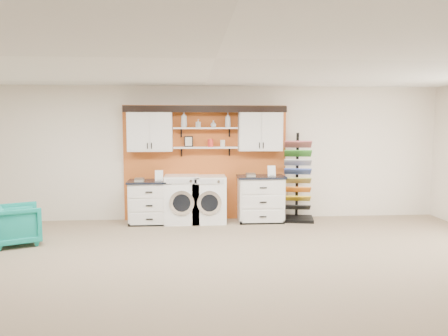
{
  "coord_description": "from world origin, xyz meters",
  "views": [
    {
      "loc": [
        -0.29,
        -5.19,
        2.07
      ],
      "look_at": [
        0.27,
        2.3,
        1.26
      ],
      "focal_mm": 35.0,
      "sensor_mm": 36.0,
      "label": 1
    }
  ],
  "objects": [
    {
      "name": "base_cabinet_left",
      "position": [
        -1.13,
        3.64,
        0.44
      ],
      "size": [
        0.9,
        0.66,
        0.88
      ],
      "color": "white",
      "rests_on": "floor"
    },
    {
      "name": "floor",
      "position": [
        0.0,
        0.0,
        0.0
      ],
      "size": [
        10.0,
        10.0,
        0.0
      ],
      "primitive_type": "plane",
      "color": "gray",
      "rests_on": "ground"
    },
    {
      "name": "soap_bottle_b",
      "position": [
        -0.15,
        3.8,
        2.03
      ],
      "size": [
        0.11,
        0.11,
        0.17
      ],
      "primitive_type": "imported",
      "rotation": [
        0.0,
        0.0,
        2.35
      ],
      "color": "silver",
      "rests_on": "shelf_upper"
    },
    {
      "name": "base_cabinet_right",
      "position": [
        1.13,
        3.64,
        0.48
      ],
      "size": [
        0.97,
        0.66,
        0.95
      ],
      "color": "white",
      "rests_on": "floor"
    },
    {
      "name": "soap_bottle_d",
      "position": [
        0.46,
        3.8,
        2.1
      ],
      "size": [
        0.13,
        0.14,
        0.31
      ],
      "primitive_type": "imported",
      "rotation": [
        0.0,
        0.0,
        2.98
      ],
      "color": "silver",
      "rests_on": "shelf_upper"
    },
    {
      "name": "upper_cabinet_left",
      "position": [
        -1.13,
        3.79,
        1.88
      ],
      "size": [
        0.9,
        0.35,
        0.84
      ],
      "color": "white",
      "rests_on": "wall_back"
    },
    {
      "name": "sample_rack",
      "position": [
        1.91,
        3.68,
        0.56
      ],
      "size": [
        0.76,
        0.67,
        1.83
      ],
      "rotation": [
        0.0,
        0.0,
        -0.19
      ],
      "color": "black",
      "rests_on": "floor"
    },
    {
      "name": "canister_red",
      "position": [
        0.1,
        3.8,
        1.62
      ],
      "size": [
        0.11,
        0.11,
        0.16
      ],
      "primitive_type": "cylinder",
      "color": "red",
      "rests_on": "shelf_lower"
    },
    {
      "name": "dryer",
      "position": [
        0.05,
        3.64,
        0.48
      ],
      "size": [
        0.69,
        0.71,
        0.96
      ],
      "color": "white",
      "rests_on": "floor"
    },
    {
      "name": "soap_bottle_a",
      "position": [
        -0.44,
        3.8,
        2.11
      ],
      "size": [
        0.18,
        0.18,
        0.33
      ],
      "primitive_type": "imported",
      "rotation": [
        0.0,
        0.0,
        2.56
      ],
      "color": "silver",
      "rests_on": "shelf_upper"
    },
    {
      "name": "picture_frame",
      "position": [
        -0.35,
        3.85,
        1.66
      ],
      "size": [
        0.18,
        0.02,
        0.22
      ],
      "color": "black",
      "rests_on": "shelf_lower"
    },
    {
      "name": "canister_cream",
      "position": [
        0.35,
        3.8,
        1.61
      ],
      "size": [
        0.1,
        0.1,
        0.14
      ],
      "primitive_type": "cylinder",
      "color": "silver",
      "rests_on": "shelf_lower"
    },
    {
      "name": "crown_molding",
      "position": [
        0.0,
        3.81,
        2.33
      ],
      "size": [
        3.3,
        0.41,
        0.13
      ],
      "color": "black",
      "rests_on": "wall_back"
    },
    {
      "name": "soap_bottle_c",
      "position": [
        0.16,
        3.8,
        2.02
      ],
      "size": [
        0.16,
        0.16,
        0.15
      ],
      "primitive_type": "imported",
      "rotation": [
        0.0,
        0.0,
        0.84
      ],
      "color": "silver",
      "rests_on": "shelf_upper"
    },
    {
      "name": "washer",
      "position": [
        -0.49,
        3.64,
        0.49
      ],
      "size": [
        0.7,
        0.71,
        0.97
      ],
      "color": "white",
      "rests_on": "floor"
    },
    {
      "name": "armchair",
      "position": [
        -3.24,
        2.25,
        0.34
      ],
      "size": [
        0.98,
        0.97,
        0.67
      ],
      "primitive_type": "imported",
      "rotation": [
        0.0,
        0.0,
        2.01
      ],
      "color": "#0F8F81",
      "rests_on": "floor"
    },
    {
      "name": "ceiling",
      "position": [
        0.0,
        0.0,
        2.8
      ],
      "size": [
        10.0,
        10.0,
        0.0
      ],
      "primitive_type": "plane",
      "rotation": [
        3.14,
        0.0,
        0.0
      ],
      "color": "white",
      "rests_on": "wall_back"
    },
    {
      "name": "shelf_lower",
      "position": [
        0.0,
        3.8,
        1.53
      ],
      "size": [
        1.32,
        0.28,
        0.03
      ],
      "primitive_type": "cube",
      "color": "white",
      "rests_on": "wall_back"
    },
    {
      "name": "wall_back",
      "position": [
        0.0,
        4.0,
        1.4
      ],
      "size": [
        10.0,
        0.0,
        10.0
      ],
      "primitive_type": "plane",
      "rotation": [
        1.57,
        0.0,
        0.0
      ],
      "color": "silver",
      "rests_on": "floor"
    },
    {
      "name": "accent_panel",
      "position": [
        0.0,
        3.96,
        1.2
      ],
      "size": [
        3.4,
        0.07,
        2.4
      ],
      "primitive_type": "cube",
      "color": "#BA561F",
      "rests_on": "wall_back"
    },
    {
      "name": "shelf_upper",
      "position": [
        0.0,
        3.8,
        1.93
      ],
      "size": [
        1.32,
        0.28,
        0.03
      ],
      "primitive_type": "cube",
      "color": "white",
      "rests_on": "wall_back"
    },
    {
      "name": "upper_cabinet_right",
      "position": [
        1.13,
        3.79,
        1.88
      ],
      "size": [
        0.9,
        0.35,
        0.84
      ],
      "color": "white",
      "rests_on": "wall_back"
    }
  ]
}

